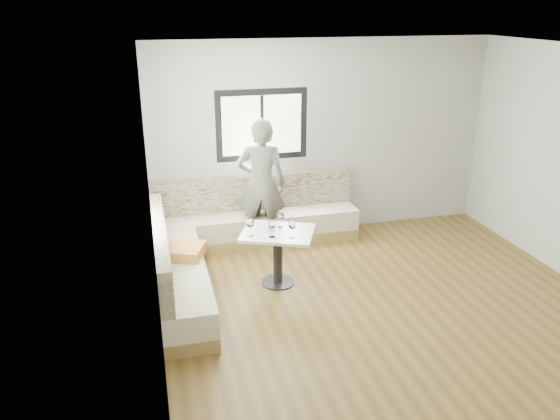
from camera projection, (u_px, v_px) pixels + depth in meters
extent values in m
cube|color=brown|center=(390.00, 312.00, 6.11)|extent=(5.00, 5.00, 0.01)
cube|color=white|center=(412.00, 53.00, 5.11)|extent=(5.00, 5.00, 0.01)
cube|color=#B7B7B2|center=(323.00, 139.00, 7.87)|extent=(5.00, 0.01, 2.80)
cube|color=#B7B7B2|center=(151.00, 216.00, 5.03)|extent=(0.01, 5.00, 2.80)
cube|color=black|center=(262.00, 125.00, 7.57)|extent=(1.30, 0.02, 1.00)
cube|color=black|center=(148.00, 163.00, 5.76)|extent=(0.02, 1.30, 1.00)
cube|color=#9C8045|center=(257.00, 237.00, 7.85)|extent=(2.90, 0.55, 0.16)
cube|color=beige|center=(257.00, 223.00, 7.77)|extent=(2.90, 0.55, 0.29)
cube|color=beige|center=(253.00, 192.00, 7.82)|extent=(2.90, 0.14, 0.50)
cube|color=#9C8045|center=(183.00, 294.00, 6.31)|extent=(0.55, 2.25, 0.16)
cube|color=beige|center=(182.00, 277.00, 6.23)|extent=(0.55, 2.25, 0.29)
cube|color=beige|center=(161.00, 247.00, 6.04)|extent=(0.14, 2.25, 0.50)
cube|color=#CC7840|center=(185.00, 251.00, 6.39)|extent=(0.55, 0.55, 0.13)
cylinder|color=black|center=(278.00, 282.00, 6.73)|extent=(0.41, 0.41, 0.02)
cylinder|color=black|center=(278.00, 259.00, 6.62)|extent=(0.11, 0.11, 0.65)
cube|color=silver|center=(278.00, 233.00, 6.50)|extent=(1.03, 0.93, 0.04)
imported|color=#5A5853|center=(261.00, 184.00, 7.46)|extent=(0.77, 0.62, 1.83)
cylinder|color=white|center=(271.00, 229.00, 6.52)|extent=(0.11, 0.11, 0.04)
sphere|color=black|center=(272.00, 227.00, 6.53)|extent=(0.02, 0.02, 0.02)
sphere|color=black|center=(270.00, 228.00, 6.52)|extent=(0.02, 0.02, 0.02)
sphere|color=black|center=(271.00, 228.00, 6.50)|extent=(0.02, 0.02, 0.02)
cylinder|color=white|center=(250.00, 235.00, 6.38)|extent=(0.07, 0.07, 0.01)
cylinder|color=white|center=(250.00, 231.00, 6.36)|extent=(0.01, 0.01, 0.10)
ellipsoid|color=white|center=(250.00, 223.00, 6.33)|extent=(0.10, 0.10, 0.12)
cylinder|color=#430714|center=(250.00, 225.00, 6.34)|extent=(0.07, 0.07, 0.02)
cylinder|color=white|center=(272.00, 237.00, 6.34)|extent=(0.07, 0.07, 0.01)
cylinder|color=white|center=(272.00, 233.00, 6.32)|extent=(0.01, 0.01, 0.10)
ellipsoid|color=white|center=(272.00, 224.00, 6.28)|extent=(0.10, 0.10, 0.12)
cylinder|color=#430714|center=(272.00, 227.00, 6.29)|extent=(0.07, 0.07, 0.02)
cylinder|color=white|center=(292.00, 237.00, 6.33)|extent=(0.07, 0.07, 0.01)
cylinder|color=white|center=(292.00, 233.00, 6.31)|extent=(0.01, 0.01, 0.10)
ellipsoid|color=white|center=(292.00, 225.00, 6.27)|extent=(0.10, 0.10, 0.12)
cylinder|color=#430714|center=(292.00, 227.00, 6.28)|extent=(0.07, 0.07, 0.02)
cylinder|color=white|center=(281.00, 227.00, 6.61)|extent=(0.07, 0.07, 0.01)
cylinder|color=white|center=(281.00, 223.00, 6.59)|extent=(0.01, 0.01, 0.10)
ellipsoid|color=white|center=(281.00, 215.00, 6.55)|extent=(0.10, 0.10, 0.12)
cylinder|color=#430714|center=(281.00, 217.00, 6.56)|extent=(0.07, 0.07, 0.02)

